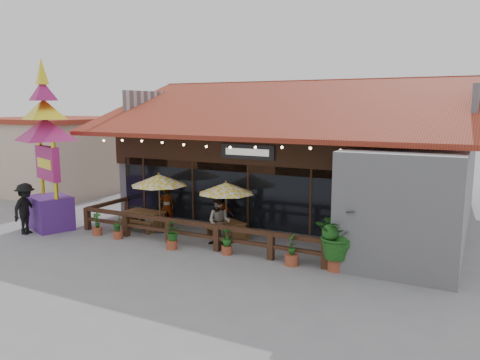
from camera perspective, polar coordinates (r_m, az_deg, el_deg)
The scene contains 19 objects.
ground at distance 16.37m, azimuth -0.38°, elevation -8.41°, with size 100.00×100.00×0.00m, color gray.
restaurant_building at distance 21.76m, azimuth 8.42°, elevation 1.80°, with size 15.50×14.73×6.09m.
patio_railing at distance 17.12m, azimuth -7.51°, elevation -5.56°, with size 10.00×2.60×0.92m.
neighbor_building at distance 29.97m, azimuth -20.79°, elevation 3.13°, with size 8.40×8.40×4.22m.
umbrella_left at distance 18.33m, azimuth -9.85°, elevation -0.03°, with size 2.92×2.92×2.36m.
umbrella_right at distance 16.99m, azimuth -1.71°, elevation -1.02°, with size 2.39×2.39×2.23m.
picnic_table_left at distance 19.17m, azimuth -11.49°, elevation -4.43°, with size 1.61×1.40×0.75m.
picnic_table_right at distance 17.52m, azimuth -1.41°, elevation -5.69°, with size 1.78×1.68×0.67m.
thai_sign_tower at distance 19.90m, azimuth -22.62°, elevation 5.19°, with size 3.47×3.47×7.22m.
tropical_plant at distance 14.30m, azimuth 11.77°, elevation -6.54°, with size 1.73×1.81×1.95m.
diner_a at distance 19.30m, azimuth -8.92°, elevation -3.25°, with size 0.61×0.40×1.68m, color #321D10.
diner_b at distance 16.57m, azimuth -2.56°, elevation -5.13°, with size 0.83×0.65×1.71m, color #321D10.
diner_c at distance 18.02m, azimuth -2.13°, elevation -4.37°, with size 0.86×0.36×1.46m, color #321D10.
pedestrian at distance 19.81m, azimuth -24.65°, elevation -3.20°, with size 1.28×0.74×1.99m, color black.
planter_a at distance 18.80m, azimuth -17.03°, elevation -5.32°, with size 0.38×0.36×0.89m.
planter_b at distance 18.09m, azimuth -14.68°, elevation -5.70°, with size 0.36×0.36×0.88m.
planter_c at distance 16.40m, azimuth -8.32°, elevation -6.56°, with size 0.61×0.55×0.93m.
planter_d at distance 15.70m, azimuth -1.61°, elevation -7.56°, with size 0.45×0.45×0.88m.
planter_e at distance 14.73m, azimuth 6.33°, elevation -8.67°, with size 0.43×0.43×1.05m.
Camera 1 is at (7.33, -13.79, 4.90)m, focal length 35.00 mm.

